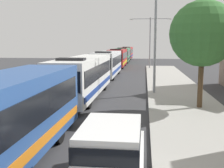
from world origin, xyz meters
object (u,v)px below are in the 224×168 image
Objects in this scene: bus_rear at (123,54)px; roadside_tree at (203,34)px; bus_second_in_line at (84,75)px; white_suv at (110,156)px; streetlamp_mid at (155,28)px; bus_tail_end at (127,52)px; bus_fourth_in_line at (118,57)px; streetlamp_far at (150,37)px; bus_middle at (107,63)px.

roadside_tree is at bearing -79.31° from bus_rear.
roadside_tree is at bearing -21.48° from bus_second_in_line.
streetlamp_mid is (1.70, 15.21, 4.27)m from white_suv.
streetlamp_mid is at bearing -83.92° from bus_tail_end.
bus_fourth_in_line is 25.43m from bus_tail_end.
bus_tail_end is 1.84× the size of roadside_tree.
bus_second_in_line is 26.96m from bus_fourth_in_line.
bus_fourth_in_line is at bearing 104.97° from roadside_tree.
streetlamp_far is (5.40, 24.57, 3.41)m from bus_second_in_line.
streetlamp_far reaches higher than white_suv.
bus_fourth_in_line is at bearing -90.00° from bus_rear.
bus_tail_end is 1.52× the size of streetlamp_far.
bus_middle is at bearing 90.00° from bus_second_in_line.
streetlamp_far is at bearing 87.44° from white_suv.
streetlamp_mid reaches higher than roadside_tree.
bus_second_in_line is 13.40m from bus_middle.
bus_fourth_in_line is 26.08m from streetlamp_mid.
bus_rear is (0.00, 26.11, 0.00)m from bus_middle.
bus_rear is 12.88m from bus_tail_end.
white_suv is 11.80m from roadside_tree.
streetlamp_mid is at bearing -90.00° from streetlamp_far.
bus_second_in_line is 9.17m from roadside_tree.
bus_fourth_in_line is at bearing 102.06° from streetlamp_mid.
streetlamp_mid is at bearing -65.23° from bus_middle.
bus_middle and bus_tail_end have the same top height.
streetlamp_far is at bearing 90.00° from streetlamp_mid.
bus_middle is at bearing 115.93° from roadside_tree.
white_suv is at bearing -112.88° from roadside_tree.
bus_second_in_line is at bearing 158.52° from roadside_tree.
bus_second_in_line and bus_tail_end have the same top height.
bus_rear is 1.77× the size of roadside_tree.
bus_middle is 2.44× the size of white_suv.
streetlamp_mid is (5.40, -50.69, 3.61)m from bus_tail_end.
streetlamp_far is 1.22× the size of roadside_tree.
bus_rear is at bearing -90.00° from bus_tail_end.
streetlamp_mid is at bearing -81.87° from bus_rear.
white_suv is at bearing -86.01° from bus_rear.
bus_tail_end is 66.00m from white_suv.
bus_tail_end is at bearing 93.21° from white_suv.
white_suv is 38.33m from streetlamp_far.
bus_rear reaches higher than white_suv.
bus_rear is 43.54m from roadside_tree.
streetlamp_mid is at bearing 17.52° from bus_second_in_line.
white_suv is 15.89m from streetlamp_mid.
bus_second_in_line is 1.05× the size of bus_rear.
streetlamp_mid reaches higher than white_suv.
bus_rear is 1.36× the size of streetlamp_mid.
bus_middle and bus_fourth_in_line have the same top height.
bus_middle is at bearing -90.00° from bus_fourth_in_line.
white_suv is (3.70, -26.91, -0.66)m from bus_middle.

